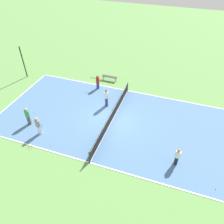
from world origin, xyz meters
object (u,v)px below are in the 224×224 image
Objects in this scene: tennis_ball_near_net at (216,189)px; tennis_ball_midcourt at (112,109)px; bench at (110,77)px; player_near_white at (106,97)px; player_coach_red at (98,81)px; tennis_ball_left_sideline at (34,112)px; tennis_ball_right_alley at (51,145)px; tennis_net at (112,116)px; fence_post_back_right at (23,62)px; player_baseline_gray at (38,125)px; player_far_white at (177,156)px; player_far_green at (27,115)px.

tennis_ball_near_net and tennis_ball_midcourt have the same top height.
bench is 0.95× the size of player_near_white.
tennis_ball_left_sideline is (-5.60, 3.88, -0.81)m from player_coach_red.
player_coach_red is 8.56m from tennis_ball_right_alley.
fence_post_back_right reaches higher than tennis_net.
player_coach_red is (7.67, -1.86, -0.10)m from player_baseline_gray.
fence_post_back_right reaches higher than player_baseline_gray.
player_far_white is at bearing -111.36° from fence_post_back_right.
tennis_ball_midcourt is at bearing -66.49° from tennis_ball_left_sideline.
player_coach_red is at bearing -75.04° from player_near_white.
bench is at bearing 38.94° from player_far_green.
tennis_ball_near_net is 0.02× the size of fence_post_back_right.
tennis_ball_midcourt is (-0.34, -0.66, -0.99)m from player_near_white.
fence_post_back_right is (2.09, 10.28, 0.71)m from player_near_white.
bench is 14.83m from tennis_ball_near_net.
fence_post_back_right reaches higher than tennis_ball_midcourt.
tennis_ball_midcourt is at bearing 112.24° from bench.
bench is 1.14× the size of player_coach_red.
player_coach_red is at bearing 73.27° from bench.
tennis_ball_near_net is 11.69m from tennis_ball_right_alley.
tennis_net is 139.41× the size of tennis_ball_near_net.
bench is 1.15× the size of player_far_white.
player_near_white is at bearing 58.58° from tennis_ball_near_net.
tennis_ball_left_sideline is at bearing 59.38° from bench.
bench is at bearing 46.52° from tennis_ball_near_net.
player_far_white is 21.62× the size of tennis_ball_right_alley.
tennis_ball_midcourt is at bearing 128.22° from player_coach_red.
player_baseline_gray is 0.47× the size of fence_post_back_right.
tennis_ball_left_sideline is at bearing 51.48° from player_coach_red.
player_far_green reaches higher than player_far_white.
player_near_white is 6.52m from tennis_ball_right_alley.
player_baseline_gray is 13.25m from tennis_ball_near_net.
player_far_green is 0.93× the size of player_near_white.
player_near_white is at bearing 106.25° from bench.
player_baseline_gray is 24.33× the size of tennis_ball_left_sideline.
fence_post_back_right reaches higher than player_near_white.
fence_post_back_right is at bearing 77.49° from tennis_ball_midcourt.
tennis_ball_left_sideline is (1.35, 0.54, -0.91)m from player_far_green.
player_coach_red is 21.93× the size of tennis_ball_right_alley.
fence_post_back_right reaches higher than tennis_ball_right_alley.
player_baseline_gray is 0.93× the size of player_near_white.
tennis_ball_left_sideline is 7.11m from fence_post_back_right.
player_far_green is 1.72m from tennis_ball_left_sideline.
tennis_ball_midcourt is (4.86, -4.39, -0.91)m from player_baseline_gray.
player_far_white is at bearing -27.82° from player_far_green.
player_baseline_gray is at bearing -53.11° from player_far_green.
tennis_net is 5.71× the size of player_far_green.
tennis_ball_near_net is (-10.21, -10.76, -0.33)m from bench.
player_far_white is at bearing -96.69° from tennis_ball_left_sideline.
player_far_white is (-4.61, -6.84, -0.20)m from player_near_white.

